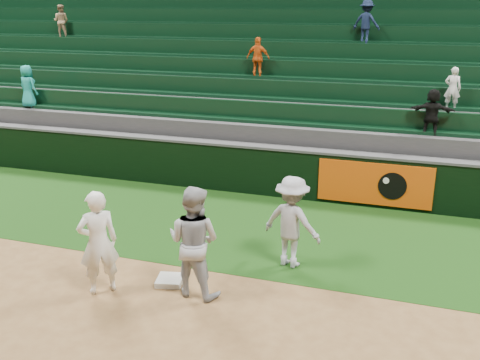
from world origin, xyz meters
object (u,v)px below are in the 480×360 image
Objects in this scene: first_baseman at (98,243)px; baserunner at (194,241)px; first_base at (170,280)px; base_coach at (292,222)px.

baserunner reaches higher than first_baseman.
first_base is 0.26× the size of base_coach.
base_coach is (1.82, 1.29, 0.81)m from first_base.
baserunner is at bearing 152.44° from first_baseman.
baserunner is (1.50, 0.43, 0.05)m from first_baseman.
first_base is 1.05m from baserunner.
first_baseman is at bearing 49.07° from base_coach.
base_coach is (1.28, 1.46, -0.08)m from baserunner.
first_base is 1.40m from first_baseman.
base_coach reaches higher than first_base.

